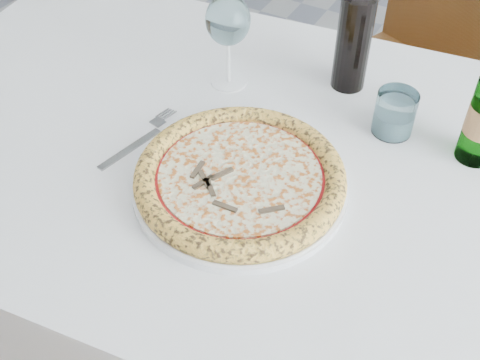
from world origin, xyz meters
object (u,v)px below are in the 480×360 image
at_px(tumbler, 394,116).
at_px(dining_table, 267,187).
at_px(chair_far, 420,50).
at_px(wine_glass, 228,22).
at_px(wine_bottle, 355,33).
at_px(plate, 240,185).
at_px(pizza, 240,177).

bearing_deg(tumbler, dining_table, -135.74).
bearing_deg(chair_far, tumbler, -81.28).
bearing_deg(chair_far, wine_glass, -109.17).
height_order(tumbler, wine_bottle, wine_bottle).
relative_size(dining_table, tumbler, 19.48).
bearing_deg(dining_table, wine_glass, 138.11).
bearing_deg(tumbler, wine_bottle, 142.67).
height_order(plate, wine_bottle, wine_bottle).
bearing_deg(pizza, wine_glass, 123.59).
bearing_deg(tumbler, plate, -122.40).
distance_m(tumbler, wine_bottle, 0.17).
relative_size(chair_far, pizza, 2.72).
distance_m(chair_far, pizza, 0.95).
xyz_separation_m(wine_glass, wine_bottle, (0.21, 0.11, -0.02)).
distance_m(chair_far, wine_bottle, 0.65).
xyz_separation_m(plate, wine_bottle, (0.04, 0.36, 0.11)).
relative_size(chair_far, wine_bottle, 3.47).
bearing_deg(dining_table, pizza, -90.00).
bearing_deg(wine_glass, plate, -56.41).
bearing_deg(pizza, wine_bottle, 83.12).
relative_size(tumbler, wine_bottle, 0.30).
xyz_separation_m(tumbler, wine_bottle, (-0.12, 0.09, 0.08)).
bearing_deg(dining_table, plate, -90.00).
xyz_separation_m(wine_glass, tumbler, (0.33, 0.01, -0.10)).
distance_m(dining_table, pizza, 0.15).
height_order(dining_table, wine_glass, wine_glass).
xyz_separation_m(plate, pizza, (-0.00, -0.00, 0.02)).
bearing_deg(pizza, chair_far, 85.81).
relative_size(dining_table, wine_glass, 8.46).
relative_size(chair_far, wine_glass, 4.99).
bearing_deg(wine_glass, dining_table, -41.89).
bearing_deg(pizza, tumbler, 57.59).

